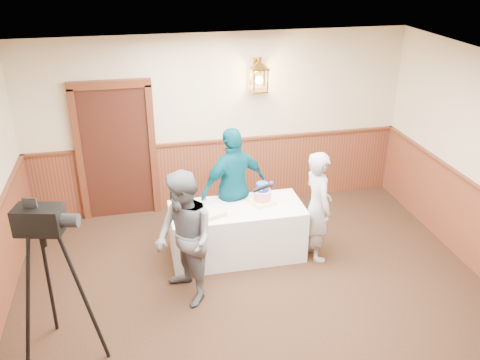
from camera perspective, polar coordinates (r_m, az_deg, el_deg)
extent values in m
plane|color=black|center=(5.79, 4.21, -18.48)|extent=(7.00, 7.00, 0.00)
cube|color=beige|center=(8.03, -2.42, 6.37)|extent=(6.00, 0.02, 2.80)
cube|color=white|center=(4.36, 5.39, 9.18)|extent=(6.00, 7.00, 0.02)
cube|color=#5B2B1A|center=(8.33, -2.29, 0.79)|extent=(5.98, 0.04, 1.10)
cube|color=#552716|center=(8.09, -2.34, 4.42)|extent=(5.98, 0.07, 0.04)
cube|color=#33150E|center=(8.01, -13.67, 2.93)|extent=(1.00, 0.06, 2.10)
cube|color=silver|center=(7.03, -0.35, -5.78)|extent=(1.80, 0.80, 0.75)
cube|color=#FCF7BA|center=(6.93, 2.51, -2.42)|extent=(0.38, 0.38, 0.06)
cylinder|color=red|center=(6.89, 2.53, -1.70)|extent=(0.24, 0.24, 0.14)
cylinder|color=#153998|center=(6.83, 2.55, -0.78)|extent=(0.17, 0.17, 0.11)
cube|color=#CEBB7B|center=(6.63, -3.00, -3.79)|extent=(0.35, 0.31, 0.06)
cube|color=#95C188|center=(6.78, -6.27, -3.17)|extent=(0.39, 0.35, 0.07)
imported|color=#5C5E65|center=(6.00, -6.28, -6.66)|extent=(0.87, 0.98, 1.68)
cylinder|color=black|center=(6.11, 2.42, -0.89)|extent=(0.23, 0.08, 0.09)
sphere|color=black|center=(6.15, 3.53, -0.48)|extent=(0.08, 0.08, 0.08)
imported|color=#9C9BA0|center=(6.87, 8.71, -2.95)|extent=(0.42, 0.60, 1.57)
imported|color=#06485C|center=(7.10, -0.68, -0.82)|extent=(1.11, 0.75, 1.75)
cube|color=black|center=(5.07, -21.65, -4.19)|extent=(0.48, 0.34, 0.26)
cylinder|color=black|center=(4.96, -18.62, -4.32)|extent=(0.20, 0.17, 0.13)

